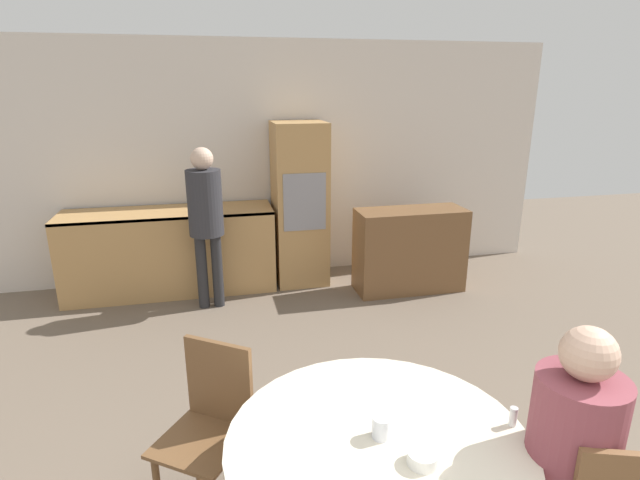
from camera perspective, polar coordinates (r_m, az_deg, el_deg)
name	(u,v)px	position (r m, az deg, el deg)	size (l,w,h in m)	color
wall_back	(279,162)	(5.68, -4.67, 8.90)	(6.31, 0.05, 2.60)	silver
kitchen_counter	(171,250)	(5.50, -16.70, -1.11)	(2.15, 0.60, 0.89)	tan
oven_unit	(300,204)	(5.46, -2.34, 4.12)	(0.56, 0.59, 1.76)	tan
sideboard	(409,250)	(5.40, 10.19, -1.14)	(1.15, 0.45, 0.89)	brown
dining_table	(377,478)	(2.35, 6.49, -25.39)	(1.27, 1.27, 0.74)	brown
chair_far_left	(211,420)	(2.74, -12.38, -19.44)	(0.56, 0.56, 0.90)	brown
person_seated	(575,455)	(2.35, 27.15, -21.04)	(0.35, 0.41, 1.28)	#262628
person_standing	(206,211)	(4.86, -12.95, 3.22)	(0.33, 0.33, 1.58)	#262628
cup	(382,427)	(2.20, 7.06, -20.45)	(0.08, 0.08, 0.10)	silver
bowl_near	(423,458)	(2.12, 11.69, -23.20)	(0.12, 0.12, 0.05)	white
salt_shaker	(513,416)	(2.40, 21.22, -18.29)	(0.03, 0.03, 0.09)	white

